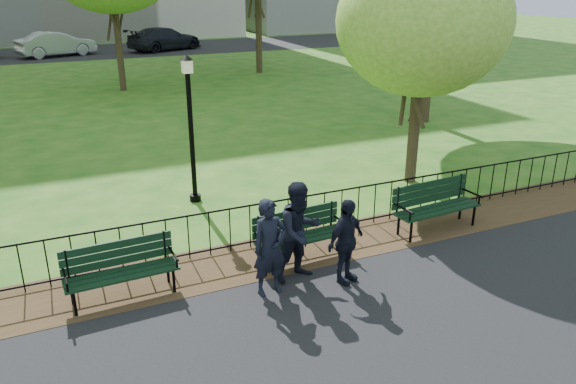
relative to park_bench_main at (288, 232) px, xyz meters
name	(u,v)px	position (x,y,z in m)	size (l,w,h in m)	color
ground	(305,295)	(-0.21, -1.15, -0.62)	(120.00, 120.00, 0.00)	#215917
dirt_strip	(270,256)	(-0.21, 0.35, -0.60)	(60.00, 1.60, 0.01)	#372016
far_street	(85,52)	(-0.21, 33.85, -0.61)	(70.00, 9.00, 0.01)	black
iron_fence	(260,222)	(-0.21, 0.85, -0.12)	(24.06, 0.06, 1.00)	black
park_bench_main	(288,232)	(0.00, 0.00, 0.00)	(1.79, 0.64, 1.00)	black
park_bench_left_a	(120,264)	(-2.94, 0.07, -0.04)	(1.81, 0.63, 1.02)	black
park_bench_right_a	(435,201)	(3.35, 0.12, 0.01)	(1.96, 0.72, 1.09)	black
lamppost	(191,125)	(-0.72, 3.67, 1.21)	(0.30, 0.30, 3.35)	black
tree_near_e	(423,22)	(4.67, 2.72, 3.31)	(4.06, 4.06, 5.66)	#2D2116
person_left	(270,247)	(-0.70, -0.83, 0.22)	(0.60, 0.39, 1.64)	black
person_mid	(300,232)	(-0.05, -0.59, 0.27)	(0.85, 0.44, 1.76)	black
person_right	(346,242)	(0.60, -1.02, 0.15)	(0.88, 0.36, 1.50)	black
sedan_silver	(56,44)	(-2.06, 32.22, 0.20)	(1.70, 4.88, 1.61)	#A0A3A8
sedan_dark	(165,39)	(5.15, 32.53, 0.19)	(2.22, 5.47, 1.59)	black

